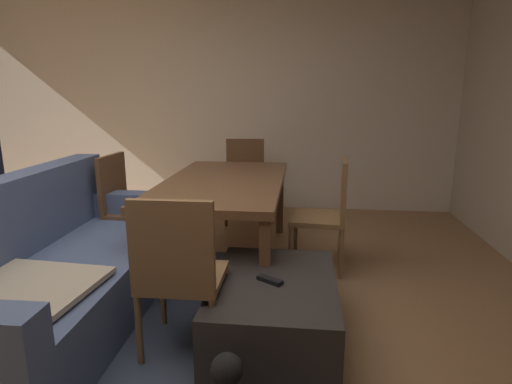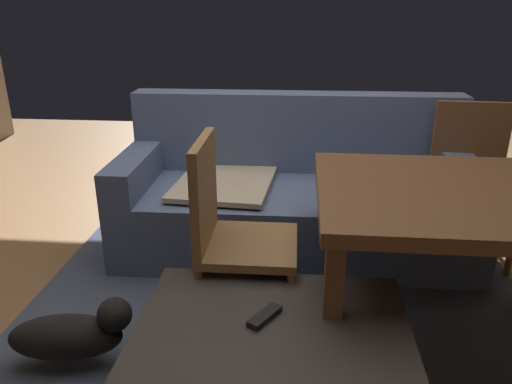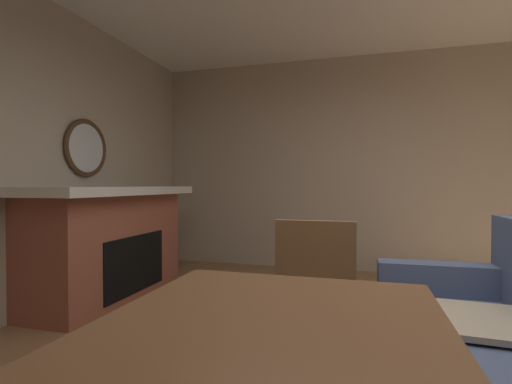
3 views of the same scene
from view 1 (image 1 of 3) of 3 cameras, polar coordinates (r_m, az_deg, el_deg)
floor at (r=2.69m, az=-17.33°, el=-19.53°), size 7.74×7.74×0.00m
wall_right_window_side at (r=5.37m, az=-4.35°, el=12.96°), size 0.12×6.19×2.81m
area_rug at (r=2.77m, az=-11.96°, el=-17.99°), size 2.60×2.00×0.01m
couch at (r=2.97m, az=-25.62°, el=-10.02°), size 2.16×0.94×0.93m
ottoman_coffee_table at (r=2.57m, az=2.52°, el=-15.76°), size 1.00×0.72×0.37m
tv_remote at (r=2.45m, az=1.92°, el=-12.01°), size 0.13×0.16×0.02m
dining_table at (r=3.48m, az=-4.41°, el=0.58°), size 1.87×0.97×0.74m
dining_chair_east at (r=4.79m, az=-1.53°, el=2.35°), size 0.48×0.48×0.93m
dining_chair_south at (r=3.46m, az=10.05°, el=-2.17°), size 0.47×0.47×0.93m
dining_chair_west at (r=2.29m, az=-10.57°, el=-10.29°), size 0.44×0.44×0.93m
dining_chair_north at (r=3.78m, az=-17.54°, el=-1.27°), size 0.46×0.46×0.93m
potted_plant at (r=4.62m, az=-18.53°, el=-2.48°), size 0.28×0.28×0.44m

